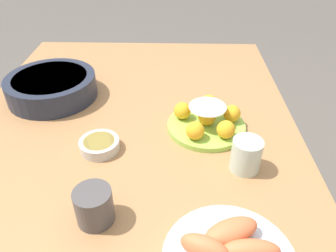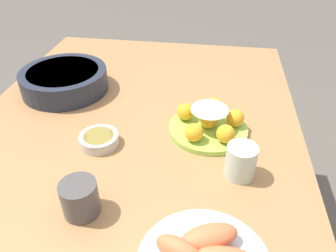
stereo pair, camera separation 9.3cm
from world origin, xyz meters
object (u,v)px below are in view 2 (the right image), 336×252
(sauce_bowl, at_px, (99,139))
(cup_near, at_px, (241,161))
(cup_far, at_px, (80,198))
(serving_bowl, at_px, (64,80))
(dining_table, at_px, (128,164))
(cake_plate, at_px, (209,123))

(sauce_bowl, relative_size, cup_near, 1.25)
(cup_near, bearing_deg, sauce_bowl, 80.38)
(sauce_bowl, height_order, cup_far, cup_far)
(serving_bowl, distance_m, cup_near, 0.70)
(serving_bowl, height_order, cup_far, cup_far)
(cup_near, bearing_deg, serving_bowl, 60.10)
(dining_table, height_order, cup_near, cup_near)
(sauce_bowl, bearing_deg, cup_near, -99.62)
(sauce_bowl, distance_m, cup_far, 0.24)
(serving_bowl, distance_m, cup_far, 0.58)
(serving_bowl, bearing_deg, cup_far, -153.72)
(dining_table, bearing_deg, cup_near, -104.21)
(cake_plate, bearing_deg, cup_near, -153.98)
(dining_table, distance_m, sauce_bowl, 0.12)
(dining_table, relative_size, cake_plate, 6.63)
(serving_bowl, xyz_separation_m, cup_far, (-0.52, -0.26, -0.00))
(cake_plate, relative_size, cup_far, 2.84)
(dining_table, bearing_deg, cake_plate, -67.88)
(cake_plate, xyz_separation_m, cup_far, (-0.34, 0.26, 0.01))
(cup_near, bearing_deg, dining_table, 75.79)
(dining_table, bearing_deg, serving_bowl, 47.33)
(serving_bowl, xyz_separation_m, cup_near, (-0.35, -0.61, 0.00))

